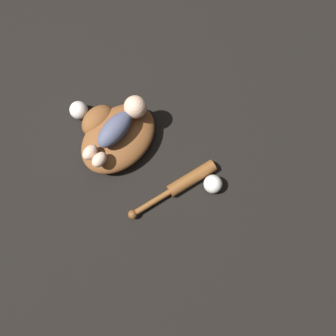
{
  "coord_description": "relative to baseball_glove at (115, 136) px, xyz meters",
  "views": [
    {
      "loc": [
        0.03,
        -0.55,
        1.38
      ],
      "look_at": [
        0.18,
        -0.22,
        0.08
      ],
      "focal_mm": 35.0,
      "sensor_mm": 36.0,
      "label": 1
    }
  ],
  "objects": [
    {
      "name": "baseball_bat",
      "position": [
        0.18,
        -0.31,
        -0.03
      ],
      "size": [
        0.42,
        0.1,
        0.05
      ],
      "color": "brown",
      "rests_on": "ground"
    },
    {
      "name": "ground_plane",
      "position": [
        -0.03,
        -0.01,
        -0.05
      ],
      "size": [
        6.0,
        6.0,
        0.0
      ],
      "primitive_type": "plane",
      "color": "black"
    },
    {
      "name": "baseball_spare",
      "position": [
        -0.11,
        0.18,
        -0.01
      ],
      "size": [
        0.08,
        0.08,
        0.08
      ],
      "color": "white",
      "rests_on": "ground"
    },
    {
      "name": "baseball",
      "position": [
        0.3,
        -0.36,
        -0.01
      ],
      "size": [
        0.08,
        0.08,
        0.08
      ],
      "color": "white",
      "rests_on": "ground"
    },
    {
      "name": "baby_figure",
      "position": [
        0.03,
        -0.01,
        0.1
      ],
      "size": [
        0.33,
        0.23,
        0.1
      ],
      "color": "#4C516B",
      "rests_on": "baseball_glove"
    },
    {
      "name": "baseball_glove",
      "position": [
        0.0,
        0.0,
        0.0
      ],
      "size": [
        0.44,
        0.4,
        0.11
      ],
      "color": "brown",
      "rests_on": "ground"
    }
  ]
}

